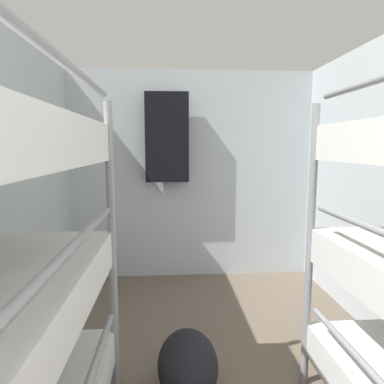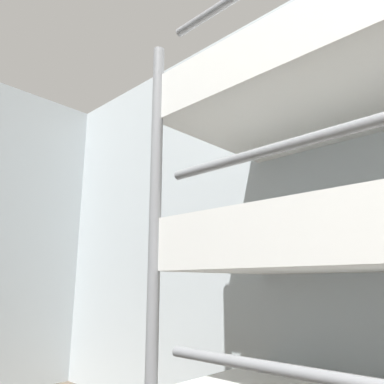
% 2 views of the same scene
% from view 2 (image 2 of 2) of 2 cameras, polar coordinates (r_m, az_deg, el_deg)
% --- Properties ---
extents(wall_right, '(0.06, 4.27, 2.21)m').
position_cam_2_polar(wall_right, '(1.84, 18.62, -1.08)').
color(wall_right, silver).
rests_on(wall_right, ground_plane).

